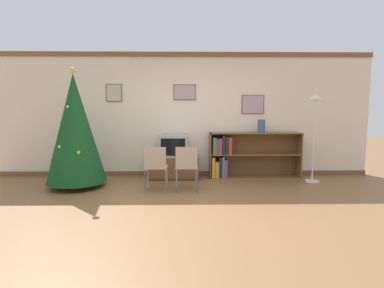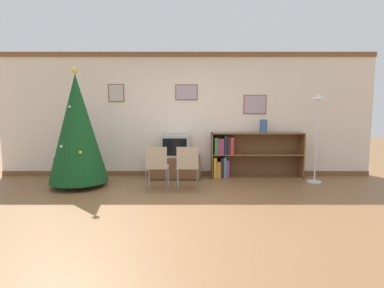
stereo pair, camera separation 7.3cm
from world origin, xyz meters
name	(u,v)px [view 1 (the left image)]	position (x,y,z in m)	size (l,w,h in m)	color
ground_plane	(182,210)	(0.00, 0.00, 0.00)	(24.00, 24.00, 0.00)	brown
wall_back	(184,115)	(0.00, 2.38, 1.35)	(8.22, 0.11, 2.70)	silver
christmas_tree	(75,129)	(-2.02, 1.37, 1.11)	(1.09, 1.09, 2.23)	maroon
tv_console	(174,167)	(-0.21, 2.05, 0.24)	(1.06, 0.53, 0.48)	#4C311E
television	(174,146)	(-0.21, 2.04, 0.71)	(0.60, 0.50, 0.45)	#9E9E99
folding_chair_left	(156,166)	(-0.48, 1.00, 0.47)	(0.40, 0.40, 0.82)	tan
folding_chair_right	(187,166)	(0.07, 1.00, 0.47)	(0.40, 0.40, 0.82)	tan
bookshelf	(239,156)	(1.21, 2.15, 0.48)	(1.96, 0.36, 0.97)	brown
vase	(261,126)	(1.66, 2.09, 1.12)	(0.16, 0.16, 0.29)	#335684
standing_lamp	(315,114)	(2.63, 1.69, 1.37)	(0.28, 0.28, 1.79)	silver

